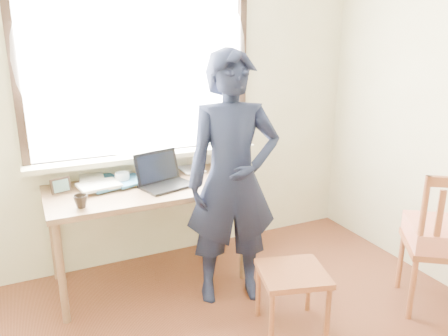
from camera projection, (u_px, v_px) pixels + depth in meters
name	position (u px, v px, depth m)	size (l,w,h in m)	color
room_shell	(285.00, 88.00, 1.89)	(3.52, 4.02, 2.61)	beige
desk	(146.00, 197.00, 3.29)	(1.44, 0.72, 0.77)	brown
laptop	(163.00, 178.00, 3.28)	(0.43, 0.38, 0.25)	black
mug_white	(122.00, 178.00, 3.32)	(0.11, 0.11, 0.09)	white
mug_dark	(81.00, 201.00, 2.86)	(0.09, 0.09, 0.09)	black
mouse	(212.00, 179.00, 3.38)	(0.09, 0.06, 0.03)	black
desk_clutter	(113.00, 180.00, 3.34)	(0.69, 0.51, 0.04)	white
book_a	(83.00, 183.00, 3.31)	(0.18, 0.24, 0.02)	white
book_b	(182.00, 171.00, 3.62)	(0.18, 0.24, 0.02)	white
picture_frame	(61.00, 187.00, 3.10)	(0.14, 0.05, 0.11)	black
work_chair	(292.00, 280.00, 2.79)	(0.51, 0.49, 0.42)	#9D5633
side_chair	(444.00, 237.00, 2.97)	(0.65, 0.65, 1.03)	#9D5633
person	(233.00, 181.00, 3.02)	(0.65, 0.43, 1.79)	black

